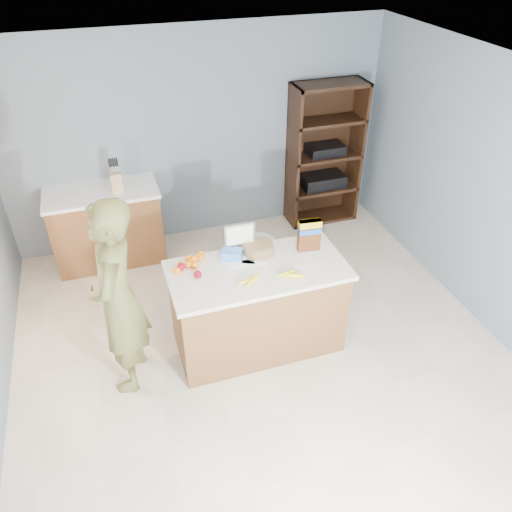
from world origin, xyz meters
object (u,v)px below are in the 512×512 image
object	(u,v)px
counter_peninsula	(258,311)
person	(118,300)
shelving_unit	(323,156)
cereal_box	(309,233)
tv	(240,236)

from	to	relation	value
counter_peninsula	person	size ratio (longest dim) A/B	0.87
counter_peninsula	shelving_unit	world-z (taller)	shelving_unit
counter_peninsula	shelving_unit	size ratio (longest dim) A/B	0.87
counter_peninsula	cereal_box	size ratio (longest dim) A/B	5.13
shelving_unit	person	xyz separation A→B (m)	(-2.75, -2.09, 0.03)
counter_peninsula	shelving_unit	bearing A→B (deg)	52.89
counter_peninsula	person	distance (m)	1.29
counter_peninsula	tv	bearing A→B (deg)	102.14
cereal_box	counter_peninsula	bearing A→B (deg)	-165.57
shelving_unit	counter_peninsula	bearing A→B (deg)	-127.11
shelving_unit	person	bearing A→B (deg)	-142.77
tv	shelving_unit	bearing A→B (deg)	46.96
tv	cereal_box	world-z (taller)	cereal_box
tv	cereal_box	size ratio (longest dim) A/B	0.93
person	tv	size ratio (longest dim) A/B	6.33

